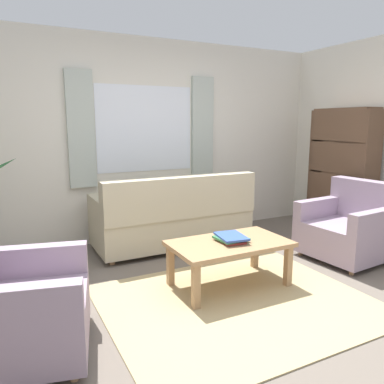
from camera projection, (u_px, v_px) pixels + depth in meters
ground_plane at (237, 303)px, 3.24m from camera, size 6.24×6.24×0.00m
wall_back at (144, 140)px, 4.98m from camera, size 5.32×0.12×2.60m
window_with_curtains at (146, 129)px, 4.88m from camera, size 1.98×0.07×1.40m
area_rug at (237, 302)px, 3.24m from camera, size 2.22×1.83×0.01m
couch at (174, 218)px, 4.64m from camera, size 1.90×0.82×0.92m
armchair_left at (13, 306)px, 2.44m from camera, size 0.99×1.01×0.88m
armchair_right at (349, 228)px, 4.27m from camera, size 0.88×0.90×0.88m
coffee_table at (229, 248)px, 3.51m from camera, size 1.10×0.64×0.44m
book_stack_on_table at (231, 238)px, 3.51m from camera, size 0.28×0.35×0.06m
bookshelf at (342, 171)px, 5.04m from camera, size 0.30×0.94×1.72m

